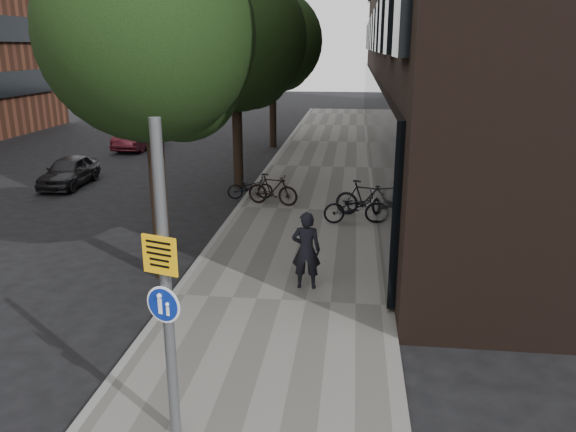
# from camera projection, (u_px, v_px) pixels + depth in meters

# --- Properties ---
(ground) EXTENTS (120.00, 120.00, 0.00)m
(ground) POSITION_uv_depth(u_px,v_px,m) (235.00, 403.00, 8.26)
(ground) COLOR black
(ground) RESTS_ON ground
(sidewalk) EXTENTS (4.50, 60.00, 0.12)m
(sidewalk) POSITION_uv_depth(u_px,v_px,m) (308.00, 211.00, 17.72)
(sidewalk) COLOR #64615D
(sidewalk) RESTS_ON ground
(curb_edge) EXTENTS (0.15, 60.00, 0.13)m
(curb_edge) POSITION_uv_depth(u_px,v_px,m) (238.00, 208.00, 17.97)
(curb_edge) COLOR slate
(curb_edge) RESTS_ON ground
(street_tree_near) EXTENTS (4.40, 4.40, 7.50)m
(street_tree_near) POSITION_uv_depth(u_px,v_px,m) (154.00, 43.00, 11.48)
(street_tree_near) COLOR black
(street_tree_near) RESTS_ON ground
(street_tree_mid) EXTENTS (5.00, 5.00, 7.80)m
(street_tree_mid) POSITION_uv_depth(u_px,v_px,m) (238.00, 44.00, 19.55)
(street_tree_mid) COLOR black
(street_tree_mid) RESTS_ON ground
(street_tree_far) EXTENTS (5.00, 5.00, 7.80)m
(street_tree_far) POSITION_uv_depth(u_px,v_px,m) (274.00, 45.00, 28.11)
(street_tree_far) COLOR black
(street_tree_far) RESTS_ON ground
(signpost) EXTENTS (0.47, 0.17, 4.16)m
(signpost) POSITION_uv_depth(u_px,v_px,m) (166.00, 287.00, 6.86)
(signpost) COLOR #595B5E
(signpost) RESTS_ON sidewalk
(pedestrian) EXTENTS (0.62, 0.41, 1.67)m
(pedestrian) POSITION_uv_depth(u_px,v_px,m) (306.00, 250.00, 11.72)
(pedestrian) COLOR black
(pedestrian) RESTS_ON sidewalk
(parked_bike_facade_near) EXTENTS (1.90, 0.95, 0.95)m
(parked_bike_facade_near) POSITION_uv_depth(u_px,v_px,m) (355.00, 207.00, 16.18)
(parked_bike_facade_near) COLOR black
(parked_bike_facade_near) RESTS_ON sidewalk
(parked_bike_facade_far) EXTENTS (1.92, 1.04, 1.11)m
(parked_bike_facade_far) POSITION_uv_depth(u_px,v_px,m) (365.00, 199.00, 16.75)
(parked_bike_facade_far) COLOR black
(parked_bike_facade_far) RESTS_ON sidewalk
(parked_bike_curb_near) EXTENTS (1.59, 0.85, 0.79)m
(parked_bike_curb_near) POSITION_uv_depth(u_px,v_px,m) (250.00, 187.00, 18.80)
(parked_bike_curb_near) COLOR black
(parked_bike_curb_near) RESTS_ON sidewalk
(parked_bike_curb_far) EXTENTS (1.75, 0.82, 1.02)m
(parked_bike_curb_far) POSITION_uv_depth(u_px,v_px,m) (273.00, 189.00, 18.06)
(parked_bike_curb_far) COLOR black
(parked_bike_curb_far) RESTS_ON sidewalk
(parked_car_near) EXTENTS (1.45, 3.33, 1.12)m
(parked_car_near) POSITION_uv_depth(u_px,v_px,m) (69.00, 171.00, 21.02)
(parked_car_near) COLOR black
(parked_car_near) RESTS_ON ground
(parked_car_mid) EXTENTS (1.55, 3.96, 1.29)m
(parked_car_mid) POSITION_uv_depth(u_px,v_px,m) (139.00, 136.00, 28.71)
(parked_car_mid) COLOR #571823
(parked_car_mid) RESTS_ON ground
(parked_car_far) EXTENTS (1.87, 4.16, 1.19)m
(parked_car_far) POSITION_uv_depth(u_px,v_px,m) (185.00, 121.00, 34.79)
(parked_car_far) COLOR black
(parked_car_far) RESTS_ON ground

